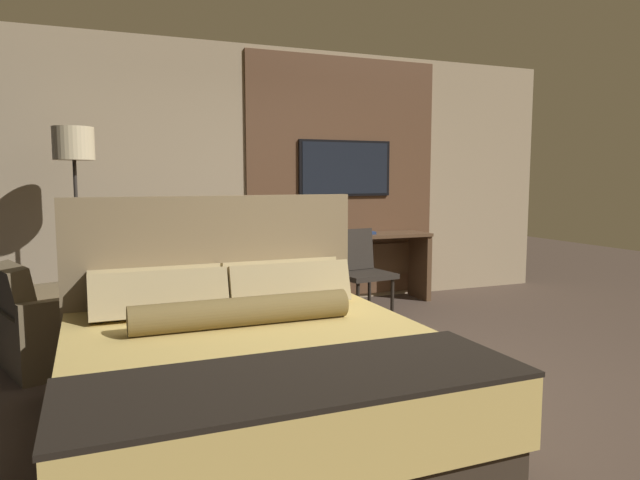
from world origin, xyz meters
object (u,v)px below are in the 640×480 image
Objects in this scene: armchair_by_window at (55,329)px; desk_chair at (359,265)px; tv at (345,168)px; desk at (352,257)px; book at (365,233)px; vase_tall at (292,225)px; floor_lamp at (74,161)px; bed at (251,369)px.

desk_chair is at bearing -99.21° from armchair_by_window.
tv reaches higher than desk_chair.
book reaches higher than desk.
vase_tall is (-0.53, 0.50, 0.39)m from desk_chair.
desk_chair is at bearing -43.20° from vase_tall.
tv is at bearing -86.40° from armchair_by_window.
floor_lamp reaches higher than vase_tall.
armchair_by_window is at bearing -155.95° from vase_tall.
book is at bearing 49.94° from desk_chair.
bed is at bearing -123.28° from tv.
floor_lamp is at bearing 111.26° from bed.
bed is 1.20× the size of desk.
tv is at bearing 90.00° from desk.
tv reaches higher than vase_tall.
vase_tall is (2.07, 0.29, -0.63)m from floor_lamp.
bed is at bearing -136.92° from desk_chair.
armchair_by_window is at bearing -178.05° from desk_chair.
bed reaches higher than desk_chair.
bed is at bearing -113.93° from vase_tall.
book is at bearing -91.06° from armchair_by_window.
floor_lamp is at bearing -173.79° from book.
desk_chair is (-0.19, -0.76, -0.99)m from tv.
armchair_by_window is (-1.08, 1.62, -0.07)m from bed.
tv is 1.15× the size of armchair_by_window.
armchair_by_window is (-2.98, -1.26, -1.24)m from tv.
armchair_by_window is (-2.98, -1.08, -0.25)m from desk.
tv is 0.60× the size of floor_lamp.
vase_tall reaches higher than desk.
desk_chair is 3.35× the size of vase_tall.
armchair_by_window is 3.32m from book.
desk_chair reaches higher than armchair_by_window.
tv is 4.20× the size of vase_tall.
desk is 1.85× the size of armchair_by_window.
vase_tall is (1.17, 2.63, 0.57)m from bed.
tv is at bearing 120.18° from book.
bed is 8.08× the size of vase_tall.
desk_chair is (1.70, 2.12, 0.19)m from bed.
vase_tall is (-0.73, -0.08, 0.39)m from desk.
tv is at bearing 19.69° from vase_tall.
tv is 4.80× the size of book.
bed is 2.93m from vase_tall.
floor_lamp is (-0.91, 2.34, 1.21)m from bed.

